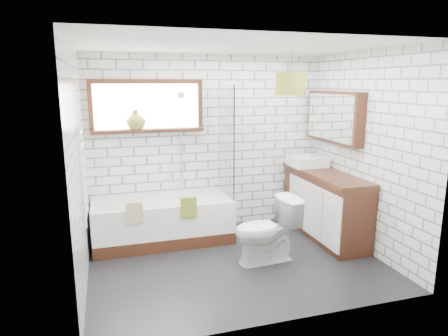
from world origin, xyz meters
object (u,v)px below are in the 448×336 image
object	(u,v)px
toilet	(266,230)
pendant	(291,84)
basin	(307,161)
vanity	(325,204)
bathtub	(163,220)

from	to	relation	value
toilet	pendant	xyz separation A→B (m)	(0.44, 0.37, 1.71)
basin	vanity	bearing A→B (deg)	-82.15
basin	pendant	xyz separation A→B (m)	(-0.60, -0.59, 1.11)
bathtub	vanity	xyz separation A→B (m)	(2.18, -0.47, 0.17)
toilet	pendant	bearing A→B (deg)	125.94
vanity	basin	bearing A→B (deg)	97.85
bathtub	toilet	bearing A→B (deg)	-42.25
pendant	toilet	bearing A→B (deg)	-139.74
pendant	bathtub	bearing A→B (deg)	157.81
bathtub	vanity	bearing A→B (deg)	-12.16
basin	pendant	size ratio (longest dim) A/B	1.35
toilet	pendant	distance (m)	1.80
bathtub	toilet	xyz separation A→B (m)	(1.09, -0.99, 0.10)
vanity	toilet	distance (m)	1.21
vanity	toilet	bearing A→B (deg)	-154.46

